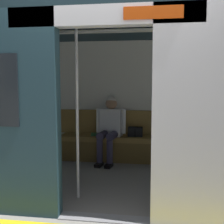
# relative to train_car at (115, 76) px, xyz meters

# --- Properties ---
(ground_plane) EXTENTS (60.00, 60.00, 0.00)m
(ground_plane) POSITION_rel_train_car_xyz_m (-0.06, 1.23, -1.54)
(ground_plane) COLOR gray
(train_car) EXTENTS (6.40, 2.79, 2.32)m
(train_car) POSITION_rel_train_car_xyz_m (0.00, 0.00, 0.00)
(train_car) COLOR silver
(train_car) RESTS_ON ground_plane
(bench_seat) EXTENTS (2.45, 0.44, 0.46)m
(bench_seat) POSITION_rel_train_car_xyz_m (-0.06, -1.05, -1.19)
(bench_seat) COLOR olive
(bench_seat) RESTS_ON ground_plane
(person_seated) EXTENTS (0.55, 0.71, 1.19)m
(person_seated) POSITION_rel_train_car_xyz_m (0.23, -1.00, -0.86)
(person_seated) COLOR silver
(person_seated) RESTS_ON ground_plane
(handbag) EXTENTS (0.26, 0.15, 0.17)m
(handbag) POSITION_rel_train_car_xyz_m (-0.22, -1.09, -0.99)
(handbag) COLOR black
(handbag) RESTS_ON bench_seat
(book) EXTENTS (0.19, 0.25, 0.03)m
(book) POSITION_rel_train_car_xyz_m (0.53, -1.11, -1.06)
(book) COLOR #33723F
(book) RESTS_ON bench_seat
(grab_pole_door) EXTENTS (0.04, 0.04, 2.18)m
(grab_pole_door) POSITION_rel_train_car_xyz_m (0.36, 0.71, -0.45)
(grab_pole_door) COLOR silver
(grab_pole_door) RESTS_ON ground_plane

